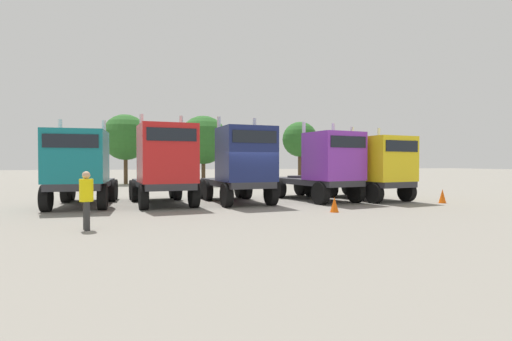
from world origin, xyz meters
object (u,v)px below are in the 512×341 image
at_px(semi_truck_teal, 80,167).
at_px(visitor_in_hivis, 86,196).
at_px(traffic_cone_near, 442,196).
at_px(traffic_cone_mid, 334,205).
at_px(semi_truck_purple, 324,166).
at_px(semi_truck_yellow, 375,167).
at_px(semi_truck_red, 165,164).
at_px(semi_truck_navy, 242,164).

xyz_separation_m(semi_truck_teal, visitor_in_hivis, (1.21, -6.39, -0.79)).
xyz_separation_m(traffic_cone_near, traffic_cone_mid, (-6.88, -1.90, -0.04)).
relative_size(semi_truck_purple, semi_truck_yellow, 1.07).
height_order(semi_truck_teal, semi_truck_purple, semi_truck_purple).
relative_size(semi_truck_red, semi_truck_yellow, 1.04).
bearing_deg(traffic_cone_near, semi_truck_purple, 157.44).
bearing_deg(semi_truck_red, visitor_in_hivis, -29.83).
bearing_deg(semi_truck_purple, traffic_cone_near, 55.67).
bearing_deg(traffic_cone_near, semi_truck_teal, 171.55).
distance_m(semi_truck_purple, traffic_cone_near, 6.05).
height_order(semi_truck_red, semi_truck_purple, semi_truck_red).
height_order(semi_truck_navy, traffic_cone_near, semi_truck_navy).
relative_size(semi_truck_teal, semi_truck_yellow, 0.99).
xyz_separation_m(semi_truck_yellow, visitor_in_hivis, (-13.49, -5.89, -0.75)).
relative_size(traffic_cone_near, traffic_cone_mid, 1.13).
relative_size(semi_truck_red, traffic_cone_near, 9.30).
bearing_deg(semi_truck_navy, semi_truck_red, -98.04).
bearing_deg(semi_truck_teal, semi_truck_navy, 87.15).
bearing_deg(visitor_in_hivis, semi_truck_purple, 14.05).
relative_size(semi_truck_yellow, visitor_in_hivis, 3.53).
bearing_deg(semi_truck_yellow, visitor_in_hivis, -77.09).
relative_size(semi_truck_purple, visitor_in_hivis, 3.77).
xyz_separation_m(semi_truck_purple, semi_truck_yellow, (2.89, -0.20, -0.06)).
xyz_separation_m(semi_truck_red, traffic_cone_mid, (6.63, -4.15, -1.67)).
xyz_separation_m(semi_truck_yellow, traffic_cone_mid, (-4.35, -3.96, -1.47)).
distance_m(semi_truck_navy, traffic_cone_mid, 5.28).
height_order(semi_truck_yellow, visitor_in_hivis, semi_truck_yellow).
bearing_deg(visitor_in_hivis, semi_truck_yellow, 7.79).
height_order(semi_truck_red, semi_truck_navy, semi_truck_red).
distance_m(semi_truck_yellow, traffic_cone_mid, 6.06).
xyz_separation_m(semi_truck_teal, semi_truck_yellow, (14.70, -0.50, -0.04)).
distance_m(semi_truck_teal, semi_truck_purple, 11.82).
xyz_separation_m(semi_truck_teal, semi_truck_purple, (11.81, -0.31, 0.01)).
height_order(semi_truck_navy, semi_truck_yellow, semi_truck_navy).
relative_size(semi_truck_teal, traffic_cone_mid, 10.03).
xyz_separation_m(semi_truck_navy, traffic_cone_mid, (2.97, -4.04, -1.64)).
distance_m(semi_truck_navy, traffic_cone_near, 10.20).
distance_m(semi_truck_teal, semi_truck_red, 3.74).
xyz_separation_m(semi_truck_red, semi_truck_yellow, (10.98, -0.19, -0.20)).
distance_m(semi_truck_red, semi_truck_purple, 8.10).
relative_size(semi_truck_teal, traffic_cone_near, 8.85).
relative_size(semi_truck_red, traffic_cone_mid, 10.54).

